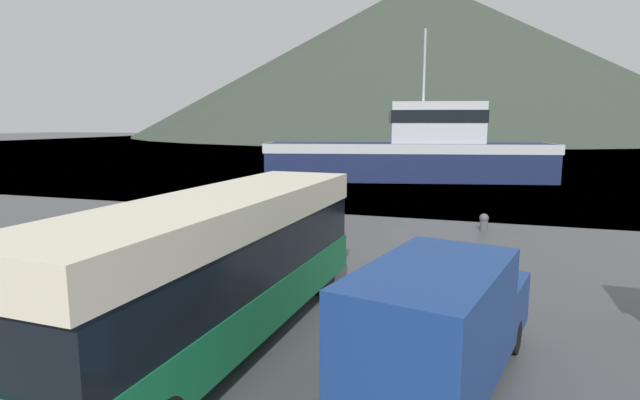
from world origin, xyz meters
The scene contains 7 objects.
water_surface centered at (0.00, 145.57, 0.00)m, with size 240.00×240.00×0.00m, color #3D5160.
hill_backdrop centered at (-20.52, 199.39, 29.14)m, with size 212.17×212.17×58.27m, color #333D33.
tour_bus centered at (-2.34, 9.76, 1.85)m, with size 2.80×10.40×3.30m.
delivery_van centered at (2.30, 9.37, 1.28)m, with size 3.32×6.09×2.41m.
fishing_boat centered at (-2.57, 42.57, 2.42)m, with size 24.01×10.02×12.27m.
storage_bin centered at (-7.00, 11.91, 0.72)m, with size 1.36×1.36×1.42m.
mooring_bollard centered at (3.11, 23.66, 0.41)m, with size 0.41×0.41×0.77m.
Camera 1 is at (2.83, 0.52, 4.80)m, focal length 28.00 mm.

